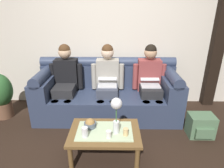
# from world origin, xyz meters

# --- Properties ---
(ground_plane) EXTENTS (14.00, 14.00, 0.00)m
(ground_plane) POSITION_xyz_m (0.00, 0.00, 0.00)
(ground_plane) COLOR black
(back_wall_patterned) EXTENTS (6.00, 0.12, 2.90)m
(back_wall_patterned) POSITION_xyz_m (0.00, 1.70, 1.45)
(back_wall_patterned) COLOR beige
(back_wall_patterned) RESTS_ON ground_plane
(timber_pillar) EXTENTS (0.20, 0.20, 2.90)m
(timber_pillar) POSITION_xyz_m (1.94, 1.58, 1.45)
(timber_pillar) COLOR black
(timber_pillar) RESTS_ON ground_plane
(couch) EXTENTS (2.38, 0.88, 0.96)m
(couch) POSITION_xyz_m (-0.00, 1.17, 0.37)
(couch) COLOR #2D3851
(couch) RESTS_ON ground_plane
(person_left) EXTENTS (0.56, 0.67, 1.22)m
(person_left) POSITION_xyz_m (-0.71, 1.17, 0.66)
(person_left) COLOR #232326
(person_left) RESTS_ON ground_plane
(person_middle) EXTENTS (0.56, 0.67, 1.22)m
(person_middle) POSITION_xyz_m (0.00, 1.17, 0.66)
(person_middle) COLOR #383D4C
(person_middle) RESTS_ON ground_plane
(person_right) EXTENTS (0.56, 0.67, 1.22)m
(person_right) POSITION_xyz_m (0.71, 1.17, 0.66)
(person_right) COLOR #232326
(person_right) RESTS_ON ground_plane
(coffee_table) EXTENTS (0.87, 0.58, 0.38)m
(coffee_table) POSITION_xyz_m (0.00, 0.09, 0.32)
(coffee_table) COLOR brown
(coffee_table) RESTS_ON ground_plane
(flower_vase) EXTENTS (0.13, 0.13, 0.46)m
(flower_vase) POSITION_xyz_m (0.14, 0.06, 0.69)
(flower_vase) COLOR silver
(flower_vase) RESTS_ON coffee_table
(snack_bowl) EXTENTS (0.15, 0.15, 0.12)m
(snack_bowl) POSITION_xyz_m (-0.18, 0.17, 0.42)
(snack_bowl) COLOR #4C5666
(snack_bowl) RESTS_ON coffee_table
(cup_near_left) EXTENTS (0.06, 0.06, 0.09)m
(cup_near_left) POSITION_xyz_m (0.05, -0.04, 0.42)
(cup_near_left) COLOR white
(cup_near_left) RESTS_ON coffee_table
(cup_near_right) EXTENTS (0.06, 0.06, 0.09)m
(cup_near_right) POSITION_xyz_m (0.25, 0.01, 0.42)
(cup_near_right) COLOR #DBB77A
(cup_near_right) RESTS_ON coffee_table
(cup_far_center) EXTENTS (0.07, 0.07, 0.12)m
(cup_far_center) POSITION_xyz_m (-0.22, -0.02, 0.44)
(cup_far_center) COLOR silver
(cup_far_center) RESTS_ON coffee_table
(backpack_right) EXTENTS (0.36, 0.30, 0.34)m
(backpack_right) POSITION_xyz_m (1.39, 0.52, 0.17)
(backpack_right) COLOR #4C6B4C
(backpack_right) RESTS_ON ground_plane
(potted_plant) EXTENTS (0.40, 0.40, 0.78)m
(potted_plant) POSITION_xyz_m (-1.79, 1.02, 0.43)
(potted_plant) COLOR brown
(potted_plant) RESTS_ON ground_plane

